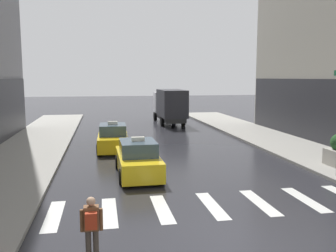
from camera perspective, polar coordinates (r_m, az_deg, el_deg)
The scene contains 6 objects.
ground_plane at distance 10.69m, azimuth 11.88°, elevation -17.49°, with size 160.00×160.00×0.00m, color #26262B.
crosswalk_markings at distance 13.30m, azimuth 6.91°, elevation -12.23°, with size 11.30×2.80×0.01m.
taxi_lead at distance 16.98m, azimuth -4.73°, elevation -5.27°, with size 1.98×4.56×1.80m.
taxi_second at distance 23.00m, azimuth -8.62°, elevation -1.92°, with size 2.02×4.58×1.80m.
box_truck at distance 35.28m, azimuth 0.28°, elevation 3.31°, with size 2.28×7.54×3.35m.
pedestrian_with_backpack at distance 9.31m, azimuth -11.89°, elevation -14.86°, with size 0.55×0.43×1.65m.
Camera 1 is at (-3.75, -8.93, 4.51)m, focal length 38.91 mm.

